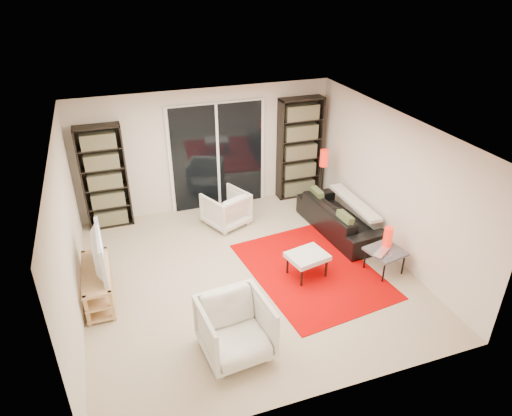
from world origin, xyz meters
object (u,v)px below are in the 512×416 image
at_px(bookshelf_left, 105,178).
at_px(side_table, 385,253).
at_px(sofa, 340,218).
at_px(bookshelf_right, 300,149).
at_px(ottoman, 307,257).
at_px(armchair_back, 226,209).
at_px(armchair_front, 235,329).
at_px(floor_lamp, 324,165).
at_px(tv_stand, 98,283).

bearing_deg(bookshelf_left, side_table, -36.48).
relative_size(bookshelf_left, sofa, 1.00).
bearing_deg(bookshelf_right, ottoman, -110.90).
bearing_deg(bookshelf_right, armchair_back, -158.48).
bearing_deg(side_table, armchair_back, 130.91).
distance_m(armchair_back, ottoman, 2.12).
distance_m(sofa, armchair_back, 2.12).
distance_m(sofa, side_table, 1.36).
bearing_deg(armchair_back, armchair_front, 52.64).
relative_size(armchair_back, floor_lamp, 0.60).
bearing_deg(bookshelf_left, armchair_back, -18.87).
bearing_deg(tv_stand, floor_lamp, 19.45).
relative_size(bookshelf_left, armchair_back, 2.67).
bearing_deg(bookshelf_left, bookshelf_right, -0.00).
bearing_deg(tv_stand, side_table, -10.44).
relative_size(bookshelf_right, armchair_front, 2.46).
bearing_deg(side_table, ottoman, 165.78).
distance_m(bookshelf_right, tv_stand, 4.76).
xyz_separation_m(bookshelf_right, ottoman, (-1.02, -2.68, -0.70)).
bearing_deg(armchair_back, ottoman, 87.48).
xyz_separation_m(tv_stand, armchair_back, (2.37, 1.48, 0.07)).
relative_size(bookshelf_left, tv_stand, 1.61).
xyz_separation_m(bookshelf_right, tv_stand, (-4.16, -2.19, -0.79)).
distance_m(bookshelf_left, ottoman, 3.95).
bearing_deg(armchair_front, sofa, 34.26).
xyz_separation_m(armchair_front, ottoman, (1.54, 1.19, -0.04)).
distance_m(tv_stand, floor_lamp, 4.71).
height_order(bookshelf_right, armchair_back, bookshelf_right).
bearing_deg(side_table, bookshelf_right, 93.66).
distance_m(bookshelf_right, armchair_back, 2.05).
bearing_deg(bookshelf_left, ottoman, -43.48).
relative_size(tv_stand, armchair_front, 1.42).
bearing_deg(floor_lamp, armchair_front, -130.84).
distance_m(armchair_back, armchair_front, 3.26).
distance_m(side_table, floor_lamp, 2.42).
xyz_separation_m(sofa, ottoman, (-1.14, -1.04, 0.06)).
bearing_deg(armchair_front, floor_lamp, 43.58).
bearing_deg(bookshelf_right, tv_stand, -152.27).
bearing_deg(armchair_back, side_table, 107.25).
relative_size(bookshelf_left, bookshelf_right, 0.93).
xyz_separation_m(tv_stand, floor_lamp, (4.40, 1.55, 0.65)).
bearing_deg(side_table, bookshelf_left, 143.52).
relative_size(tv_stand, floor_lamp, 0.99).
xyz_separation_m(tv_stand, sofa, (4.28, 0.55, 0.02)).
bearing_deg(bookshelf_left, floor_lamp, -8.79).
height_order(sofa, armchair_back, armchair_back).
relative_size(ottoman, side_table, 1.09).
height_order(armchair_back, floor_lamp, floor_lamp).
height_order(bookshelf_right, sofa, bookshelf_right).
bearing_deg(sofa, bookshelf_right, -0.73).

